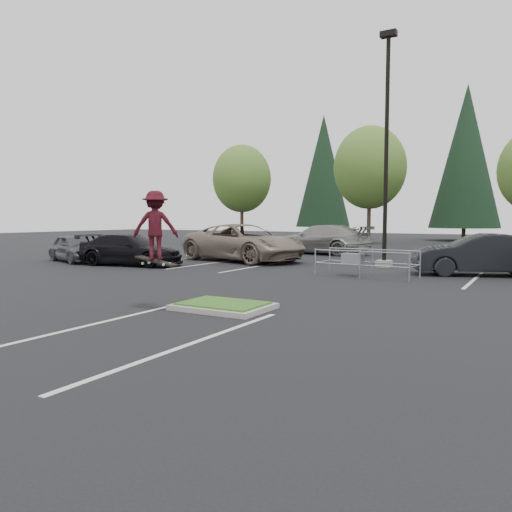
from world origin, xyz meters
The scene contains 15 objects.
ground centered at (0.00, 0.00, 0.00)m, with size 120.00×120.00×0.00m, color black.
grass_median centered at (0.00, 0.00, 0.08)m, with size 2.20×1.60×0.16m.
stall_lines centered at (-1.35, 6.02, 0.00)m, with size 22.62×17.60×0.01m.
light_pole centered at (0.50, 12.00, 4.56)m, with size 0.70×0.60×10.12m.
decid_a centered at (-18.01, 30.03, 5.58)m, with size 5.44×5.44×8.91m.
decid_b centered at (-6.01, 30.53, 6.04)m, with size 5.89×5.89×9.64m.
conif_a centered at (-14.00, 40.00, 7.10)m, with size 5.72×5.72×13.00m.
conif_b centered at (0.00, 40.50, 7.85)m, with size 6.38×6.38×14.50m.
cart_corral centered at (0.55, 8.03, 0.64)m, with size 3.69×1.54×1.02m.
skateboarder centered at (-1.20, -1.00, 2.00)m, with size 1.18×1.06×1.74m.
car_l_tan centered at (-6.50, 11.50, 0.93)m, with size 3.08×6.69×1.86m, color gray.
car_l_black centered at (-9.83, 7.00, 0.72)m, with size 2.01×4.94×1.43m, color black.
car_l_grey centered at (-13.50, 7.00, 0.69)m, with size 1.63×4.04×1.38m, color #47494E.
car_r_charc centered at (4.50, 10.62, 0.79)m, with size 1.67×4.79×1.58m, color black.
car_far_silver centered at (-5.00, 18.00, 0.88)m, with size 2.45×6.04×1.75m, color gray.
Camera 1 is at (6.59, -9.81, 2.19)m, focal length 35.00 mm.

